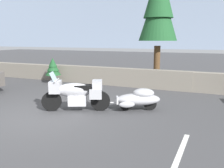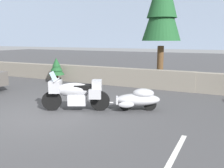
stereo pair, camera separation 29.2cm
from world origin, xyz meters
TOP-DOWN VIEW (x-y plane):
  - ground_plane at (0.00, 0.00)m, footprint 80.00×80.00m
  - stone_guard_wall at (-0.02, 5.90)m, footprint 24.00×0.53m
  - distant_ridgeline at (0.00, 95.90)m, footprint 240.00×80.00m
  - touring_motorcycle at (0.73, 0.99)m, footprint 2.14×1.33m
  - car_shaped_trailer at (2.64, 1.92)m, footprint 2.14×1.29m
  - pine_sapling_near at (-3.31, 5.05)m, footprint 0.85×0.85m
  - parking_stripe_marker at (4.49, -1.50)m, footprint 0.12×3.60m

SIDE VIEW (x-z plane):
  - ground_plane at x=0.00m, z-range 0.00..0.00m
  - parking_stripe_marker at x=4.49m, z-range 0.00..0.01m
  - car_shaped_trailer at x=2.64m, z-range 0.03..0.79m
  - stone_guard_wall at x=-0.02m, z-range -0.01..0.92m
  - touring_motorcycle at x=0.73m, z-range -0.04..1.29m
  - pine_sapling_near at x=-3.31m, z-range 0.17..1.57m
  - distant_ridgeline at x=0.00m, z-range 0.00..16.00m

